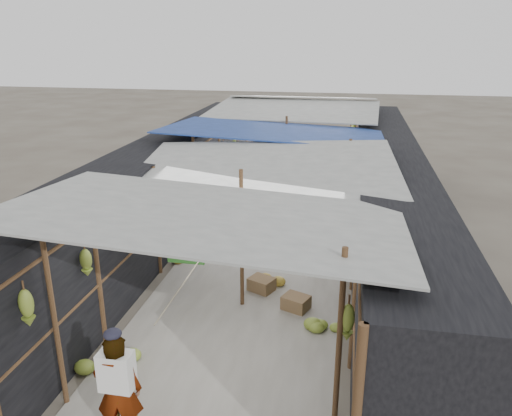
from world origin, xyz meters
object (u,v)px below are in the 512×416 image
Objects in this scene: crate_near at (296,303)px; shopper_blue at (272,204)px; black_basin at (341,229)px; vendor_seated at (345,178)px; vendor_elderly at (119,390)px.

shopper_blue is (-1.03, 3.72, 0.61)m from crate_near.
vendor_seated is at bearing 90.00° from black_basin.
shopper_blue is at bearing -107.58° from vendor_elderly.
black_basin is at bearing 102.42° from crate_near.
black_basin is (0.70, 3.94, -0.04)m from crate_near.
crate_near is 0.71× the size of black_basin.
vendor_elderly is (-2.43, -7.46, 0.67)m from black_basin.
black_basin is 0.43× the size of shopper_blue.
shopper_blue reaches higher than crate_near.
black_basin is at bearing 10.67° from vendor_seated.
vendor_elderly is at bearing -93.64° from crate_near.
vendor_elderly reaches higher than vendor_seated.
vendor_seated is (2.43, 11.09, -0.32)m from vendor_elderly.
crate_near is 3.91m from shopper_blue.
crate_near is at bearing -80.82° from shopper_blue.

